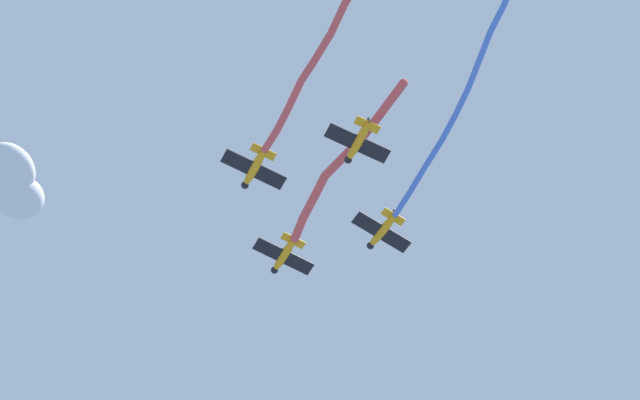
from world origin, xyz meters
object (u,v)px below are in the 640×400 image
(airplane_left_wing, at_px, (254,169))
(airplane_slot, at_px, (358,142))
(airplane_right_wing, at_px, (382,231))
(airplane_lead, at_px, (284,255))

(airplane_left_wing, height_order, airplane_slot, airplane_slot)
(airplane_left_wing, distance_m, airplane_right_wing, 16.03)
(airplane_right_wing, distance_m, airplane_slot, 11.33)
(airplane_left_wing, relative_size, airplane_slot, 1.01)
(airplane_lead, distance_m, airplane_slot, 16.03)
(airplane_lead, bearing_deg, airplane_right_wing, -134.73)
(airplane_left_wing, xyz_separation_m, airplane_right_wing, (15.18, -5.12, 0.70))
(airplane_lead, relative_size, airplane_slot, 1.01)
(airplane_right_wing, relative_size, airplane_slot, 1.01)
(airplane_lead, bearing_deg, airplane_left_wing, 135.32)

